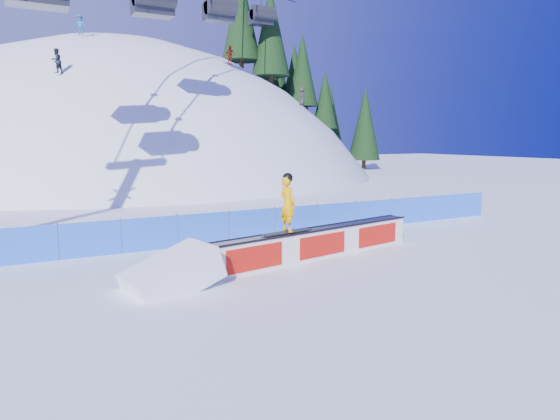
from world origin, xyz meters
TOP-DOWN VIEW (x-y plane):
  - ground at (0.00, 0.00)m, footprint 160.00×160.00m
  - snow_hill at (0.00, 42.00)m, footprint 64.00×64.00m
  - treeline at (21.80, 42.94)m, footprint 18.61×8.78m
  - safety_fence at (0.00, 4.50)m, footprint 22.05×0.05m
  - rail_box at (-1.37, 0.76)m, footprint 8.46×2.18m
  - snow_ramp at (-6.59, -0.23)m, footprint 2.76×2.01m
  - snowboarder at (-2.63, 0.52)m, footprint 1.84×0.69m
  - distant_skiers at (1.34, 29.36)m, footprint 22.06×9.31m

SIDE VIEW (x-z plane):
  - snow_hill at x=0.00m, z-range -50.00..14.00m
  - ground at x=0.00m, z-range 0.00..0.00m
  - snow_ramp at x=-6.59m, z-range -0.78..0.78m
  - rail_box at x=-1.37m, z-range -0.01..1.01m
  - safety_fence at x=0.00m, z-range -0.05..1.25m
  - snowboarder at x=-2.63m, z-range 1.00..2.89m
  - treeline at x=21.80m, z-range 0.67..19.59m
  - distant_skiers at x=1.34m, z-range 7.05..14.31m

